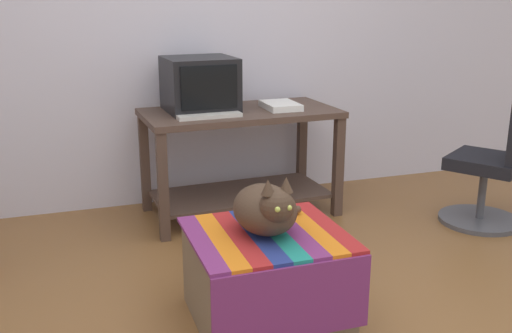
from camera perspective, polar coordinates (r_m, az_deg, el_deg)
back_wall at (r=4.16m, az=-6.36°, el=14.36°), size 8.00×0.10×2.60m
desk at (r=3.90m, az=-1.54°, el=2.20°), size 1.29×0.70×0.71m
tv_monitor at (r=3.82m, az=-5.50°, el=7.91°), size 0.45×0.45×0.34m
keyboard at (r=3.63m, az=-4.67°, el=5.00°), size 0.41×0.17×0.02m
book at (r=3.90m, az=2.41°, el=5.95°), size 0.21×0.29×0.04m
ottoman_with_blanket at (r=2.69m, az=1.08°, el=-10.64°), size 0.68×0.64×0.42m
cat at (r=2.56m, az=1.07°, el=-4.11°), size 0.39×0.39×0.29m
office_chair at (r=4.01m, az=22.20°, el=-0.07°), size 0.58×0.58×0.89m
pen at (r=4.03m, az=3.77°, el=6.02°), size 0.08×0.12×0.01m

